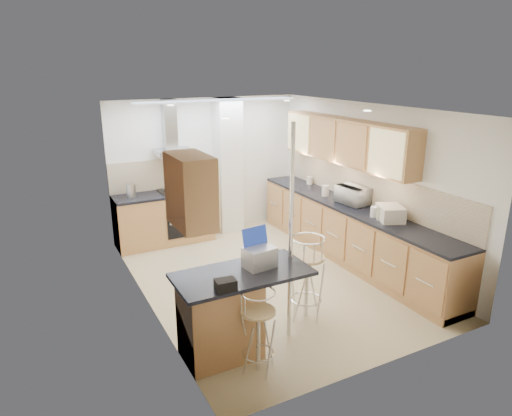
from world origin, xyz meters
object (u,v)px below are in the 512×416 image
laptop (259,257)px  bar_stool_end (307,278)px  bar_stool_near (258,331)px  bread_bin (390,213)px  microwave (353,195)px

laptop → bar_stool_end: bearing=8.3°
bar_stool_near → bar_stool_end: bar_stool_end is taller
bar_stool_near → bread_bin: size_ratio=2.25×
laptop → bread_bin: size_ratio=0.80×
bar_stool_end → bread_bin: bread_bin is taller
laptop → bar_stool_end: 0.96m
laptop → bread_bin: (2.43, 0.57, -0.03)m
microwave → laptop: size_ratio=1.59×
laptop → bread_bin: bearing=6.0°
bar_stool_end → microwave: bearing=-41.3°
bar_stool_end → bar_stool_near: bearing=135.1°
bar_stool_end → bread_bin: 1.75m
bar_stool_end → bread_bin: bearing=-65.6°
bar_stool_end → bread_bin: (1.64, 0.35, 0.49)m
microwave → bar_stool_near: size_ratio=0.57×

